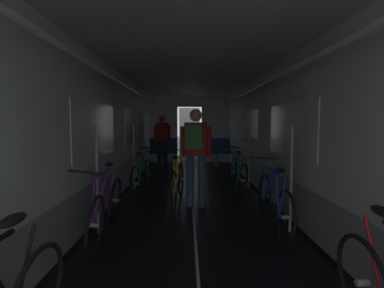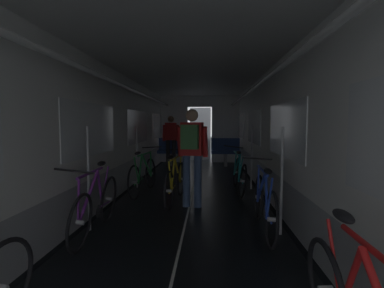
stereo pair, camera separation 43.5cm
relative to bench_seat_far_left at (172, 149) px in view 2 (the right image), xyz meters
The scene contains 10 objects.
train_car_shell 4.70m from the bench_seat_far_left, 78.60° to the right, with size 3.14×12.34×2.57m.
bench_seat_far_left is the anchor object (origin of this frame).
bench_seat_far_right 1.80m from the bench_seat_far_left, ahead, with size 0.98×0.51×0.95m.
bicycle_purple 6.10m from the bench_seat_far_left, 92.08° to the right, with size 0.44×1.69×0.95m.
bicycle_green 3.95m from the bench_seat_far_left, 91.42° to the right, with size 0.44×1.69×0.94m.
bicycle_blue 6.21m from the bench_seat_far_left, 71.46° to the right, with size 0.44×1.69×0.94m.
bicycle_teal 4.12m from the bench_seat_far_left, 62.91° to the right, with size 0.44×1.69×0.95m.
person_cyclist_aisle 4.94m from the bench_seat_far_left, 78.89° to the right, with size 0.55×0.43×1.69m.
bicycle_yellow_in_aisle 4.60m from the bench_seat_far_left, 82.10° to the right, with size 0.44×1.69×0.93m.
person_standing_near_bench 0.55m from the bench_seat_far_left, 89.59° to the right, with size 0.53×0.23×1.69m.
Camera 2 is at (0.33, -1.61, 1.44)m, focal length 26.91 mm.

